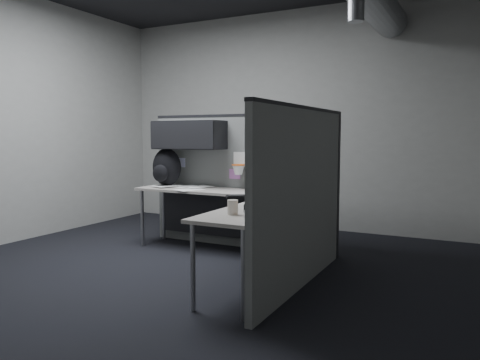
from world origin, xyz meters
The scene contains 12 objects.
room centered at (0.56, 0.00, 2.10)m, with size 5.62×5.62×3.22m.
partition_back centered at (-0.25, 1.23, 1.00)m, with size 2.44×0.42×1.63m.
partition_right centered at (1.10, 0.22, 0.82)m, with size 0.07×2.23×1.63m.
desk centered at (0.15, 0.70, 0.61)m, with size 2.31×2.11×0.73m.
monitor centered at (0.76, 0.91, 1.01)m, with size 0.66×0.66×0.54m.
keyboard centered at (0.40, 0.48, 0.75)m, with size 0.41×0.35×0.04m.
mouse centered at (0.75, 0.28, 0.75)m, with size 0.30×0.31×0.05m.
phone centered at (0.83, -0.18, 0.77)m, with size 0.29×0.30×0.11m.
bottles centered at (0.97, -0.53, 0.77)m, with size 0.15×0.17×0.09m.
cup centered at (0.74, -0.46, 0.79)m, with size 0.09×0.09×0.12m, color beige.
papers centered at (-0.76, 1.01, 0.74)m, with size 0.82×0.63×0.02m.
backpack centered at (-1.02, 1.05, 0.96)m, with size 0.45×0.43×0.48m.
Camera 1 is at (2.51, -3.77, 1.37)m, focal length 35.00 mm.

